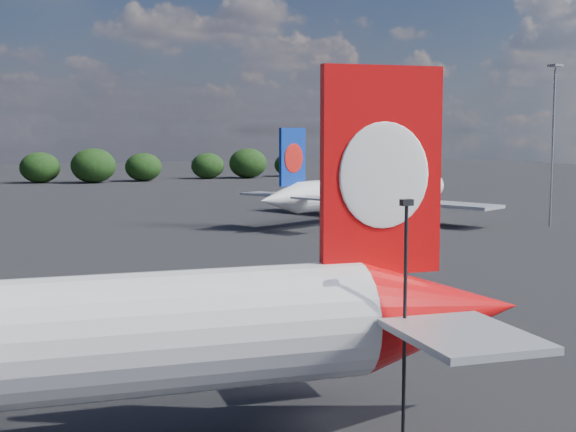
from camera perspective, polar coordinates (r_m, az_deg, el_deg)
name	(u,v)px	position (r m, az deg, el deg)	size (l,w,h in m)	color
china_southern_airliner	(364,192)	(125.18, 5.45, 1.68)	(42.76, 41.07, 14.33)	silver
apron_lamp_post	(405,312)	(35.17, 8.31, -6.75)	(0.55, 0.30, 11.05)	black
floodlight_mast_near	(553,123)	(122.35, 18.35, 6.29)	(1.60, 1.60, 23.38)	gray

